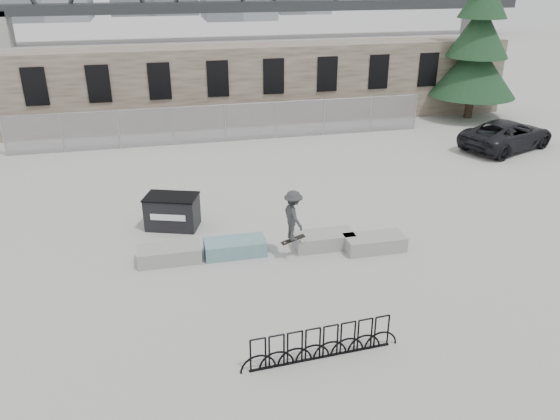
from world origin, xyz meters
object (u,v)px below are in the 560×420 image
object	(u,v)px
planter_center_right	(324,240)
bike_rack	(322,343)
spruce_tree	(478,42)
planter_center_left	(235,247)
skateboarder	(293,216)
planter_offset	(375,242)
suv	(507,134)
dumpster	(172,212)
planter_far_left	(169,253)

from	to	relation	value
planter_center_right	bike_rack	distance (m)	5.74
planter_center_right	spruce_tree	bearing A→B (deg)	46.16
planter_center_left	planter_center_right	bearing A→B (deg)	-3.15
planter_center_right	planter_center_left	bearing A→B (deg)	176.85
spruce_tree	skateboarder	world-z (taller)	spruce_tree
planter_offset	spruce_tree	bearing A→B (deg)	50.74
planter_center_left	suv	world-z (taller)	suv
spruce_tree	suv	bearing A→B (deg)	-103.14
dumpster	planter_center_right	bearing A→B (deg)	-9.78
planter_offset	bike_rack	distance (m)	5.93
dumpster	spruce_tree	xyz separation A→B (m)	(18.69, 11.70, 3.92)
dumpster	suv	xyz separation A→B (m)	(17.27, 5.57, 0.14)
suv	skateboarder	xyz separation A→B (m)	(-13.59, -8.79, 0.78)
planter_center_right	skateboarder	bearing A→B (deg)	-156.51
planter_center_right	bike_rack	size ratio (longest dim) A/B	0.50
planter_offset	planter_center_left	bearing A→B (deg)	170.95
dumpster	suv	world-z (taller)	suv
planter_center_left	skateboarder	distance (m)	2.29
dumpster	planter_offset	bearing A→B (deg)	-7.59
dumpster	planter_center_left	bearing A→B (deg)	-34.13
planter_far_left	spruce_tree	xyz separation A→B (m)	(18.93, 14.21, 4.26)
dumpster	spruce_tree	world-z (taller)	spruce_tree
planter_center_left	planter_far_left	bearing A→B (deg)	179.68
suv	skateboarder	size ratio (longest dim) A/B	3.04
planter_far_left	spruce_tree	bearing A→B (deg)	36.90
dumpster	spruce_tree	bearing A→B (deg)	51.17
planter_far_left	spruce_tree	world-z (taller)	spruce_tree
planter_far_left	suv	bearing A→B (deg)	24.81
spruce_tree	skateboarder	bearing A→B (deg)	-135.21
suv	dumpster	bearing A→B (deg)	86.22
planter_center_right	suv	xyz separation A→B (m)	(12.39, 8.27, 0.48)
planter_offset	bike_rack	world-z (taller)	bike_rack
suv	planter_offset	bearing A→B (deg)	107.63
spruce_tree	suv	world-z (taller)	spruce_tree
planter_far_left	spruce_tree	size ratio (longest dim) A/B	0.17
planter_far_left	dumpster	bearing A→B (deg)	84.60
planter_offset	skateboarder	xyz separation A→B (m)	(-2.80, 0.04, 1.25)
planter_far_left	suv	distance (m)	19.29
planter_far_left	bike_rack	size ratio (longest dim) A/B	0.50
planter_center_left	suv	bearing A→B (deg)	27.79
spruce_tree	skateboarder	distance (m)	21.38
planter_center_right	planter_offset	xyz separation A→B (m)	(1.60, -0.57, 0.00)
planter_center_right	planter_far_left	bearing A→B (deg)	178.03
planter_center_right	planter_offset	bearing A→B (deg)	-19.52
skateboarder	spruce_tree	bearing A→B (deg)	-55.57
planter_center_left	planter_offset	bearing A→B (deg)	-9.05
planter_center_left	spruce_tree	world-z (taller)	spruce_tree
planter_center_left	planter_center_right	distance (m)	2.99
planter_offset	suv	distance (m)	13.96
planter_center_right	spruce_tree	size ratio (longest dim) A/B	0.17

